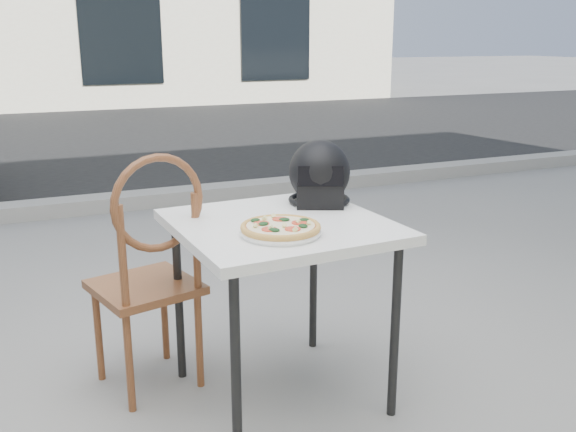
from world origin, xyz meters
name	(u,v)px	position (x,y,z in m)	size (l,w,h in m)	color
ground	(179,384)	(0.00, 0.00, 0.00)	(80.00, 80.00, 0.00)	gray
street_asphalt	(52,142)	(0.00, 7.00, 0.00)	(30.00, 8.00, 0.00)	black
curb	(88,205)	(0.00, 3.00, 0.06)	(30.00, 0.25, 0.12)	gray
cafe_table_main	(281,238)	(0.36, -0.24, 0.66)	(0.80, 0.80, 0.73)	white
plate	(281,232)	(0.29, -0.40, 0.73)	(0.32, 0.32, 0.02)	white
pizza	(281,227)	(0.29, -0.40, 0.75)	(0.35, 0.35, 0.03)	#DAA450
helmet	(319,176)	(0.61, -0.05, 0.84)	(0.34, 0.35, 0.26)	black
cafe_chair_main	(151,262)	(-0.09, -0.01, 0.55)	(0.46, 0.46, 0.99)	brown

